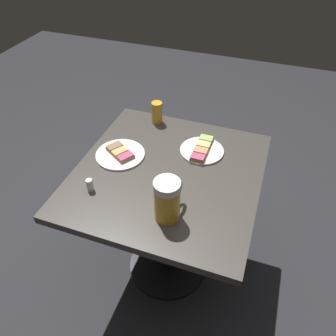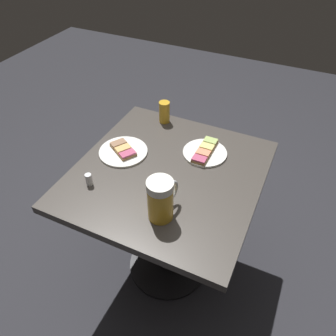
{
  "view_description": "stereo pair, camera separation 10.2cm",
  "coord_description": "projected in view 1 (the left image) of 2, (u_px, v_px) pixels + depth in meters",
  "views": [
    {
      "loc": [
        0.35,
        -0.98,
        1.69
      ],
      "look_at": [
        0.0,
        0.0,
        0.75
      ],
      "focal_mm": 35.03,
      "sensor_mm": 36.0,
      "label": 1
    },
    {
      "loc": [
        0.44,
        -0.95,
        1.69
      ],
      "look_at": [
        0.0,
        0.0,
        0.75
      ],
      "focal_mm": 35.03,
      "sensor_mm": 36.0,
      "label": 2
    }
  ],
  "objects": [
    {
      "name": "salt_shaker",
      "position": [
        90.0,
        185.0,
        1.32
      ],
      "size": [
        0.03,
        0.03,
        0.05
      ],
      "primitive_type": "cylinder",
      "color": "silver",
      "rests_on": "cafe_table"
    },
    {
      "name": "plate_far",
      "position": [
        202.0,
        150.0,
        1.51
      ],
      "size": [
        0.2,
        0.2,
        0.03
      ],
      "color": "white",
      "rests_on": "cafe_table"
    },
    {
      "name": "beer_mug",
      "position": [
        168.0,
        199.0,
        1.18
      ],
      "size": [
        0.1,
        0.15,
        0.18
      ],
      "color": "gold",
      "rests_on": "cafe_table"
    },
    {
      "name": "cafe_table",
      "position": [
        168.0,
        195.0,
        1.51
      ],
      "size": [
        0.79,
        0.82,
        0.73
      ],
      "color": "black",
      "rests_on": "ground_plane"
    },
    {
      "name": "beer_glass_small",
      "position": [
        157.0,
        112.0,
        1.66
      ],
      "size": [
        0.05,
        0.05,
        0.11
      ],
      "primitive_type": "cylinder",
      "color": "gold",
      "rests_on": "cafe_table"
    },
    {
      "name": "plate_near",
      "position": [
        120.0,
        154.0,
        1.49
      ],
      "size": [
        0.22,
        0.22,
        0.03
      ],
      "color": "white",
      "rests_on": "cafe_table"
    },
    {
      "name": "ground_plane",
      "position": [
        168.0,
        264.0,
        1.9
      ],
      "size": [
        6.0,
        6.0,
        0.0
      ],
      "primitive_type": "plane",
      "color": "#28282D"
    }
  ]
}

